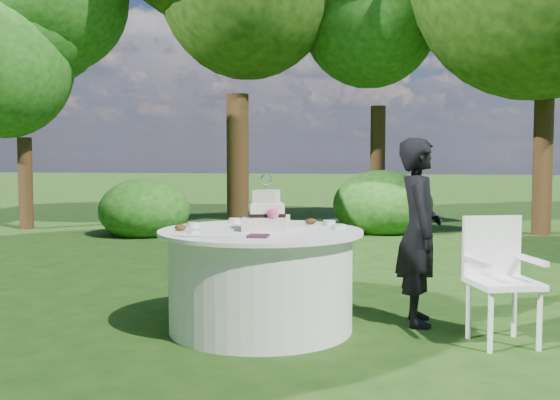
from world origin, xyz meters
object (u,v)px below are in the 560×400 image
Objects in this scene: cake at (266,215)px; chair at (498,270)px; guest at (419,232)px; table at (261,279)px; napkins at (258,236)px.

cake is 1.74m from chair.
chair is at bearing -131.08° from guest.
chair is at bearing -1.38° from cake.
guest reaches higher than chair.
guest is 0.95× the size of table.
cake is at bearing 178.62° from chair.
table is 0.50m from cake.
guest is 3.42× the size of cake.
table is 1.75m from chair.
napkins is at bearing -166.71° from chair.
guest reaches higher than table.
napkins is 0.16× the size of chair.
table is at bearing 178.52° from chair.
table is (-1.20, -0.37, -0.35)m from guest.
chair is (1.67, 0.40, -0.26)m from napkins.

